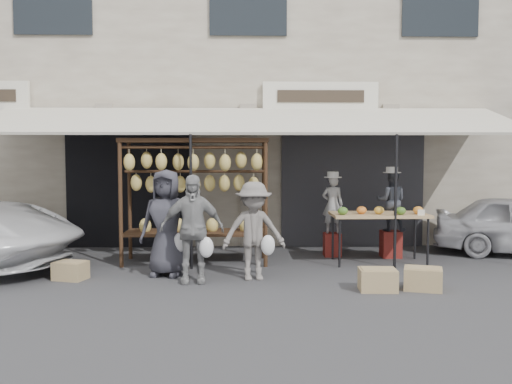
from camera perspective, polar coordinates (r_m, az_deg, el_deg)
ground_plane at (r=8.74m, az=-0.51°, el=-9.18°), size 90.00×90.00×0.00m
shophouse at (r=15.10m, az=-0.91°, el=10.29°), size 24.00×6.15×7.30m
awning at (r=10.81m, az=-0.66°, el=7.07°), size 10.00×2.35×2.92m
banana_rack at (r=10.20m, az=-6.14°, el=1.59°), size 2.60×0.90×2.24m
produce_table at (r=10.42m, az=12.22°, el=-2.30°), size 1.70×0.90×1.04m
vendor_left at (r=10.98m, az=7.67°, el=-1.24°), size 0.43×0.31×1.10m
vendor_right at (r=11.06m, az=13.39°, el=-0.88°), size 0.64×0.55×1.14m
customer_left at (r=9.28m, az=-8.96°, el=-3.07°), size 0.94×0.71×1.72m
customer_mid at (r=8.76m, az=-6.42°, el=-3.68°), size 0.99×0.45×1.66m
customer_right at (r=8.90m, az=-0.23°, el=-3.91°), size 1.06×0.70×1.54m
stool_left at (r=11.08m, az=7.63°, el=-5.23°), size 0.39×0.39×0.45m
stool_right at (r=11.16m, az=13.32°, el=-5.09°), size 0.42×0.42×0.50m
crate_near_a at (r=8.49m, az=12.07°, el=-8.58°), size 0.55×0.43×0.32m
crate_near_b at (r=8.70m, az=16.36°, el=-8.34°), size 0.63×0.55×0.32m
crate_far at (r=9.46m, az=-18.05°, el=-7.49°), size 0.55×0.48×0.28m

